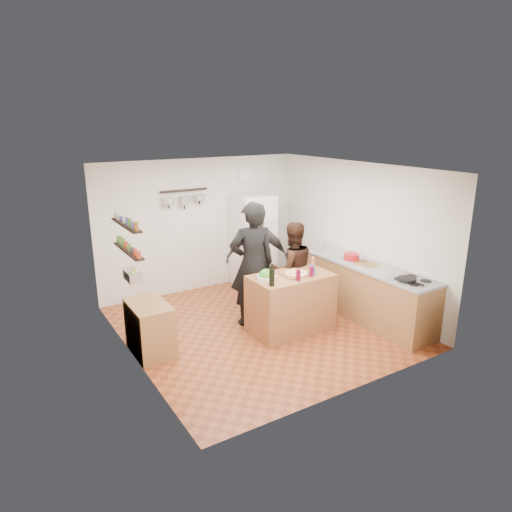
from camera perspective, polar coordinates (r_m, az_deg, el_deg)
room_shell at (r=7.24m, az=-1.20°, el=1.32°), size 4.20×4.20×4.20m
prep_island at (r=7.08m, az=4.35°, el=-5.90°), size 1.25×0.72×0.91m
pizza_board at (r=6.95m, az=5.07°, el=-2.27°), size 0.42×0.34×0.02m
pizza at (r=6.94m, az=5.07°, el=-2.12°), size 0.34×0.34×0.02m
salad_bowl at (r=6.72m, az=1.29°, el=-2.70°), size 0.28×0.28×0.06m
wine_bottle at (r=6.44m, az=2.00°, el=-2.72°), size 0.08×0.08×0.24m
wine_glass_near at (r=6.68m, az=5.31°, el=-2.41°), size 0.07×0.07×0.16m
wine_glass_far at (r=6.87m, az=6.91°, el=-1.93°), size 0.07×0.07×0.16m
pepper_mill at (r=7.19m, az=7.12°, el=-1.06°), size 0.05×0.05×0.17m
salt_canister at (r=6.98m, az=7.02°, el=-1.74°), size 0.08×0.08×0.13m
person_left at (r=7.13m, az=-0.49°, el=-1.06°), size 0.82×0.63×1.99m
person_center at (r=7.52m, az=4.51°, el=-1.73°), size 0.89×0.76×1.60m
person_back at (r=7.74m, az=0.17°, el=-0.35°), size 1.14×0.90×1.81m
counter_run at (r=7.79m, az=13.31°, el=-4.22°), size 0.63×2.63×0.90m
stove_top at (r=7.04m, az=18.97°, el=-2.97°), size 0.60×0.62×0.02m
skillet at (r=6.97m, az=18.35°, el=-2.81°), size 0.26×0.26×0.05m
sink at (r=8.23m, az=9.39°, el=0.56°), size 0.50×0.80×0.03m
cutting_board at (r=7.63m, az=13.62°, el=-1.03°), size 0.30×0.40×0.02m
red_bowl at (r=7.78m, az=11.85°, el=-0.08°), size 0.25×0.25×0.11m
fridge at (r=8.93m, az=-0.37°, el=1.97°), size 0.70×0.68×1.80m
wall_clock at (r=8.98m, az=-1.49°, el=10.17°), size 0.30×0.03×0.30m
spice_shelf_lower at (r=6.28m, az=-15.67°, el=0.63°), size 0.12×1.00×0.02m
spice_shelf_upper at (r=6.19m, az=-15.92°, el=3.74°), size 0.12×1.00×0.02m
produce_basket at (r=6.39m, az=-15.17°, el=-2.35°), size 0.18×0.35×0.14m
side_table at (r=6.64m, az=-13.10°, el=-8.76°), size 0.50×0.80×0.73m
pot_rack at (r=8.36m, az=-9.00°, el=8.10°), size 0.90×0.04×0.04m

